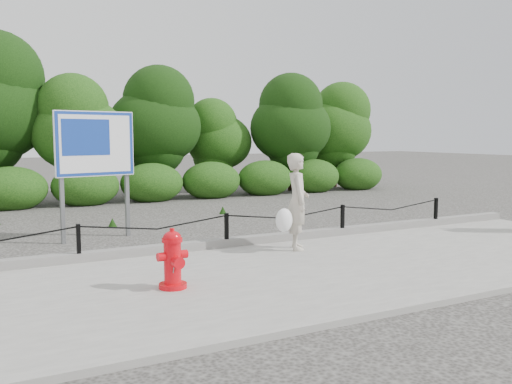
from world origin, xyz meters
name	(u,v)px	position (x,y,z in m)	size (l,w,h in m)	color
ground	(227,251)	(0.00, 0.00, 0.00)	(90.00, 90.00, 0.00)	#2D2B28
sidewalk	(284,275)	(0.00, -2.00, 0.04)	(14.00, 4.00, 0.08)	gray
curb	(225,243)	(0.00, 0.05, 0.15)	(14.00, 0.22, 0.14)	slate
chain_barrier	(227,226)	(0.00, 0.00, 0.46)	(10.06, 0.06, 0.60)	black
treeline	(113,121)	(0.12, 8.99, 2.49)	(20.15, 3.73, 4.98)	black
fire_hydrant	(173,260)	(-1.67, -2.02, 0.45)	(0.41, 0.43, 0.78)	red
pedestrian	(296,203)	(0.99, -0.72, 0.89)	(0.80, 0.71, 1.65)	#BCB2A1
advertising_sign	(95,150)	(-1.80, 2.13, 1.76)	(1.54, 0.40, 2.50)	slate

